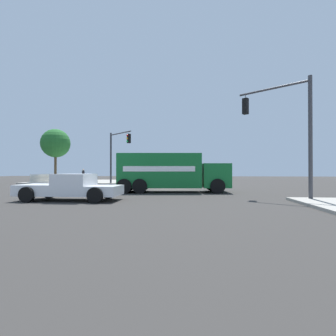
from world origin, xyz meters
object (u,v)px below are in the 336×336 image
object	(u,v)px
traffic_light_primary	(286,121)
pedestrian_near_corner	(83,174)
shade_tree_near	(56,143)
traffic_light_secondary	(117,149)
delivery_truck	(170,172)
pickup_white	(71,186)

from	to	relation	value
traffic_light_primary	pedestrian_near_corner	xyz separation A→B (m)	(-20.10, -20.08, -3.16)
pedestrian_near_corner	shade_tree_near	distance (m)	5.40
traffic_light_secondary	delivery_truck	bearing A→B (deg)	36.29
delivery_truck	pickup_white	bearing A→B (deg)	-38.83
traffic_light_secondary	pedestrian_near_corner	world-z (taller)	traffic_light_secondary
pickup_white	shade_tree_near	world-z (taller)	shade_tree_near
traffic_light_primary	shade_tree_near	world-z (taller)	shade_tree_near
shade_tree_near	traffic_light_secondary	bearing A→B (deg)	62.86
traffic_light_secondary	pedestrian_near_corner	bearing A→B (deg)	-135.53
delivery_truck	traffic_light_primary	size ratio (longest dim) A/B	1.29
delivery_truck	pedestrian_near_corner	xyz separation A→B (m)	(-15.92, -13.41, -0.39)
traffic_light_secondary	shade_tree_near	distance (m)	11.06
delivery_truck	traffic_light_primary	xyz separation A→B (m)	(4.17, 6.67, 2.78)
traffic_light_primary	traffic_light_secondary	xyz separation A→B (m)	(-13.16, -13.27, -0.34)
pedestrian_near_corner	traffic_light_secondary	bearing A→B (deg)	44.47
traffic_light_secondary	shade_tree_near	xyz separation A→B (m)	(-5.01, -9.78, 1.26)
shade_tree_near	delivery_truck	bearing A→B (deg)	49.48
delivery_truck	pedestrian_near_corner	size ratio (longest dim) A/B	4.99
pickup_white	pedestrian_near_corner	size ratio (longest dim) A/B	3.23
traffic_light_primary	pickup_white	size ratio (longest dim) A/B	1.20
traffic_light_primary	pedestrian_near_corner	distance (m)	28.58
delivery_truck	traffic_light_secondary	distance (m)	11.41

